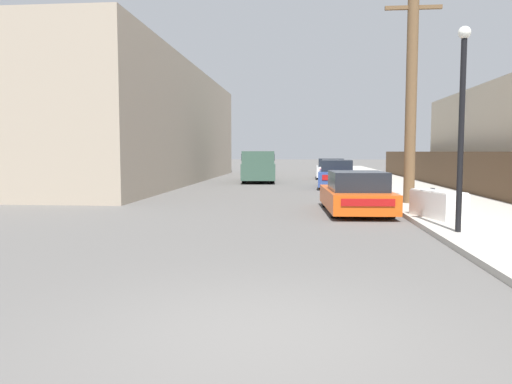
{
  "coord_description": "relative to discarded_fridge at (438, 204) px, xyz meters",
  "views": [
    {
      "loc": [
        0.38,
        -4.82,
        1.82
      ],
      "look_at": [
        -1.04,
        10.75,
        0.55
      ],
      "focal_mm": 35.0,
      "sensor_mm": 36.0,
      "label": 1
    }
  ],
  "objects": [
    {
      "name": "ground_plane",
      "position": [
        -3.89,
        -8.32,
        -0.47
      ],
      "size": [
        220.0,
        220.0,
        0.0
      ],
      "primitive_type": "plane",
      "color": "#595654"
    },
    {
      "name": "car_parked_mid",
      "position": [
        -1.73,
        12.15,
        0.19
      ],
      "size": [
        2.01,
        4.53,
        1.4
      ],
      "rotation": [
        0.0,
        0.0,
        -0.07
      ],
      "color": "#2D478C",
      "rests_on": "ground"
    },
    {
      "name": "building_left_block",
      "position": [
        -13.0,
        16.15,
        2.85
      ],
      "size": [
        7.0,
        26.41,
        6.64
      ],
      "primitive_type": "cube",
      "color": "tan",
      "rests_on": "ground"
    },
    {
      "name": "parked_sports_car_red",
      "position": [
        -1.89,
        1.81,
        0.09
      ],
      "size": [
        1.96,
        4.33,
        1.24
      ],
      "rotation": [
        0.0,
        0.0,
        0.05
      ],
      "color": "#E05114",
      "rests_on": "ground"
    },
    {
      "name": "utility_pole",
      "position": [
        0.05,
        3.73,
        3.24
      ],
      "size": [
        1.8,
        0.36,
        7.03
      ],
      "color": "brown",
      "rests_on": "sidewalk_curb"
    },
    {
      "name": "street_lamp",
      "position": [
        -0.19,
        -2.33,
        2.15
      ],
      "size": [
        0.26,
        0.26,
        4.26
      ],
      "color": "black",
      "rests_on": "sidewalk_curb"
    },
    {
      "name": "discarded_fridge",
      "position": [
        0.0,
        0.0,
        0.0
      ],
      "size": [
        1.12,
        1.85,
        0.72
      ],
      "rotation": [
        0.0,
        0.0,
        0.3
      ],
      "color": "white",
      "rests_on": "sidewalk_curb"
    },
    {
      "name": "sidewalk_curb",
      "position": [
        1.41,
        15.18,
        -0.41
      ],
      "size": [
        4.2,
        63.0,
        0.12
      ],
      "primitive_type": "cube",
      "color": "#ADA89E",
      "rests_on": "ground"
    },
    {
      "name": "pickup_truck",
      "position": [
        -6.05,
        16.41,
        0.45
      ],
      "size": [
        2.32,
        5.94,
        1.83
      ],
      "rotation": [
        0.0,
        0.0,
        3.21
      ],
      "color": "#385647",
      "rests_on": "ground"
    },
    {
      "name": "car_parked_far",
      "position": [
        -1.55,
        20.7,
        0.16
      ],
      "size": [
        2.0,
        4.09,
        1.35
      ],
      "rotation": [
        0.0,
        0.0,
        -0.03
      ],
      "color": "silver",
      "rests_on": "ground"
    },
    {
      "name": "wooden_fence",
      "position": [
        3.36,
        10.3,
        0.5
      ],
      "size": [
        0.08,
        35.72,
        1.69
      ],
      "primitive_type": "cube",
      "color": "brown",
      "rests_on": "sidewalk_curb"
    }
  ]
}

